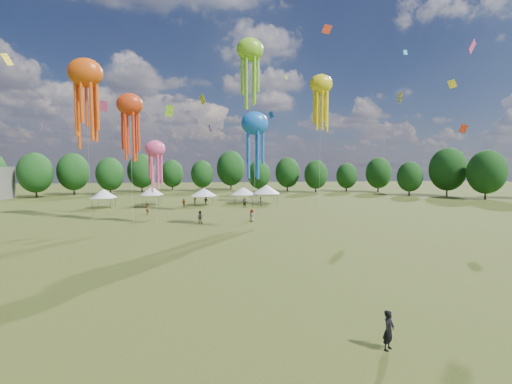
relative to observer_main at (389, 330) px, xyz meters
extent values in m
plane|color=#384416|center=(-6.95, 1.57, -0.92)|extent=(300.00, 300.00, 0.00)
imported|color=black|center=(0.00, 0.00, 0.00)|extent=(0.80, 0.76, 1.84)
imported|color=gray|center=(-9.95, 34.73, 0.00)|extent=(1.04, 0.90, 1.84)
imported|color=gray|center=(-11.87, 56.42, -0.08)|extent=(0.64, 0.89, 1.68)
imported|color=gray|center=(1.77, 54.79, -0.05)|extent=(0.77, 0.93, 1.75)
imported|color=gray|center=(-9.63, 57.95, -0.02)|extent=(1.19, 0.71, 1.81)
imported|color=gray|center=(-13.96, 54.40, -0.07)|extent=(1.04, 0.54, 1.70)
imported|color=gray|center=(-1.78, 52.53, 0.03)|extent=(1.82, 1.29, 1.90)
imported|color=gray|center=(-19.31, 44.80, 0.03)|extent=(0.49, 0.72, 1.90)
imported|color=gray|center=(-2.28, 35.44, 0.00)|extent=(0.95, 1.07, 1.85)
cylinder|color=#47474C|center=(-31.17, 53.19, 0.07)|extent=(0.08, 0.08, 1.98)
cylinder|color=#47474C|center=(-31.17, 56.57, 0.07)|extent=(0.08, 0.08, 1.98)
cylinder|color=#47474C|center=(-27.79, 53.19, 0.07)|extent=(0.08, 0.08, 1.98)
cylinder|color=#47474C|center=(-27.79, 56.57, 0.07)|extent=(0.08, 0.08, 1.98)
cube|color=white|center=(-29.48, 54.88, 1.11)|extent=(3.78, 3.78, 0.10)
cone|color=white|center=(-29.48, 54.88, 2.01)|extent=(4.91, 4.91, 1.70)
cylinder|color=#47474C|center=(-22.60, 57.37, 0.12)|extent=(0.08, 0.08, 2.09)
cylinder|color=#47474C|center=(-22.60, 60.59, 0.12)|extent=(0.08, 0.08, 2.09)
cylinder|color=#47474C|center=(-19.38, 57.37, 0.12)|extent=(0.08, 0.08, 2.09)
cylinder|color=#47474C|center=(-19.38, 60.59, 0.12)|extent=(0.08, 0.08, 2.09)
cube|color=white|center=(-20.99, 58.98, 1.22)|extent=(3.62, 3.62, 0.10)
cone|color=white|center=(-20.99, 58.98, 2.16)|extent=(4.71, 4.71, 1.79)
cylinder|color=#47474C|center=(-11.89, 55.35, 0.04)|extent=(0.08, 0.08, 1.92)
cylinder|color=#47474C|center=(-11.89, 59.11, 0.04)|extent=(0.08, 0.08, 1.92)
cylinder|color=#47474C|center=(-8.13, 55.35, 0.04)|extent=(0.08, 0.08, 1.92)
cylinder|color=#47474C|center=(-8.13, 59.11, 0.04)|extent=(0.08, 0.08, 1.92)
cube|color=white|center=(-10.01, 57.23, 1.05)|extent=(4.15, 4.15, 0.10)
cone|color=white|center=(-10.01, 57.23, 1.92)|extent=(5.40, 5.40, 1.64)
cylinder|color=#47474C|center=(-3.31, 57.57, 0.03)|extent=(0.08, 0.08, 1.90)
cylinder|color=#47474C|center=(-3.31, 61.33, 0.03)|extent=(0.08, 0.08, 1.90)
cylinder|color=#47474C|center=(0.45, 57.57, 0.03)|extent=(0.08, 0.08, 1.90)
cylinder|color=#47474C|center=(0.45, 61.33, 0.03)|extent=(0.08, 0.08, 1.90)
cube|color=white|center=(-1.43, 59.45, 1.03)|extent=(4.16, 4.16, 0.10)
cone|color=white|center=(-1.43, 59.45, 1.89)|extent=(5.41, 5.41, 1.63)
cylinder|color=#47474C|center=(1.45, 55.56, 0.20)|extent=(0.08, 0.08, 2.24)
cylinder|color=#47474C|center=(1.45, 59.60, 0.20)|extent=(0.08, 0.08, 2.24)
cylinder|color=#47474C|center=(5.49, 55.56, 0.20)|extent=(0.08, 0.08, 2.24)
cylinder|color=#47474C|center=(5.49, 59.60, 0.20)|extent=(0.08, 0.08, 2.24)
cube|color=white|center=(3.47, 57.58, 1.37)|extent=(4.44, 4.44, 0.10)
cone|color=white|center=(3.47, 57.58, 2.38)|extent=(5.78, 5.78, 1.92)
ellipsoid|color=red|center=(-19.59, 36.01, 16.13)|extent=(3.67, 2.57, 3.12)
cylinder|color=beige|center=(-19.59, 36.01, 7.60)|extent=(0.03, 0.03, 17.05)
ellipsoid|color=#87D423|center=(-1.82, 41.77, 26.34)|extent=(4.40, 3.08, 3.74)
cylinder|color=beige|center=(-1.82, 41.77, 12.71)|extent=(0.03, 0.03, 27.26)
ellipsoid|color=blue|center=(-2.54, 29.66, 12.96)|extent=(3.56, 2.49, 3.03)
cylinder|color=beige|center=(-2.54, 29.66, 6.02)|extent=(0.03, 0.03, 13.88)
ellipsoid|color=#E6500E|center=(-26.81, 40.07, 21.35)|extent=(5.06, 3.54, 4.30)
cylinder|color=beige|center=(-26.81, 40.07, 10.21)|extent=(0.03, 0.03, 22.27)
ellipsoid|color=#F9498A|center=(-16.10, 35.14, 9.89)|extent=(2.80, 1.96, 2.38)
cylinder|color=beige|center=(-16.10, 35.14, 4.48)|extent=(0.03, 0.03, 10.81)
ellipsoid|color=yellow|center=(14.31, 54.21, 24.24)|extent=(4.77, 3.34, 4.06)
cylinder|color=beige|center=(14.31, 54.21, 11.66)|extent=(0.03, 0.03, 25.16)
cube|color=yellow|center=(-10.36, 66.96, 22.96)|extent=(1.50, 1.72, 2.49)
cube|color=#87D423|center=(9.99, 68.07, 28.94)|extent=(0.86, 0.28, 0.99)
cube|color=#1CD4F2|center=(-12.71, 49.35, 13.13)|extent=(0.78, 1.36, 1.45)
cube|color=#F9498A|center=(23.39, 24.17, 21.89)|extent=(1.46, 0.71, 1.67)
cube|color=yellow|center=(25.87, 30.64, 19.06)|extent=(1.05, 0.82, 1.43)
cube|color=#F9498A|center=(-30.58, 60.43, 19.82)|extent=(1.93, 0.63, 2.35)
cube|color=red|center=(12.92, 47.01, 32.30)|extent=(2.01, 0.88, 2.15)
cube|color=yellow|center=(30.58, 52.22, 21.56)|extent=(0.28, 1.65, 2.12)
cube|color=blue|center=(7.09, 72.53, 20.56)|extent=(1.29, 1.23, 1.96)
cube|color=#1CD4F2|center=(18.82, 31.02, 23.24)|extent=(0.55, 0.19, 0.70)
cube|color=#F9498A|center=(-39.78, 53.71, 14.86)|extent=(1.50, 1.84, 2.05)
cube|color=purple|center=(-8.50, 50.60, 14.54)|extent=(0.77, 1.34, 1.39)
cube|color=red|center=(30.90, 34.27, 13.25)|extent=(1.29, 0.45, 1.54)
cube|color=yellow|center=(-30.74, 27.74, 19.35)|extent=(0.75, 1.27, 1.52)
cube|color=#87D423|center=(-16.06, 51.64, 17.79)|extent=(1.86, 1.66, 2.02)
cylinder|color=#38281C|center=(-54.12, 79.76, 0.76)|extent=(0.44, 0.44, 3.36)
ellipsoid|color=#173F15|center=(-54.12, 79.76, 5.59)|extent=(8.40, 8.40, 10.51)
cylinder|color=#38281C|center=(-47.63, 87.06, 0.78)|extent=(0.44, 0.44, 3.41)
ellipsoid|color=#173F15|center=(-47.63, 87.06, 5.68)|extent=(8.53, 8.53, 10.66)
cylinder|color=#38281C|center=(-37.54, 86.59, 0.61)|extent=(0.44, 0.44, 3.07)
ellipsoid|color=#173F15|center=(-37.54, 86.59, 5.02)|extent=(7.66, 7.66, 9.58)
cylinder|color=#38281C|center=(-30.46, 94.91, 0.79)|extent=(0.44, 0.44, 3.43)
ellipsoid|color=#173F15|center=(-30.46, 94.91, 5.73)|extent=(8.58, 8.58, 10.73)
cylinder|color=#38281C|center=(-21.70, 100.53, 0.55)|extent=(0.44, 0.44, 2.95)
ellipsoid|color=#173F15|center=(-21.70, 100.53, 4.79)|extent=(7.37, 7.37, 9.21)
cylinder|color=#38281C|center=(-11.64, 96.63, 0.52)|extent=(0.44, 0.44, 2.89)
ellipsoid|color=#173F15|center=(-11.64, 96.63, 4.68)|extent=(7.23, 7.23, 9.04)
cylinder|color=#38281C|center=(-2.03, 101.06, 1.00)|extent=(0.44, 0.44, 3.84)
ellipsoid|color=#173F15|center=(-2.03, 101.06, 6.51)|extent=(9.60, 9.60, 11.99)
cylinder|color=#38281C|center=(6.24, 90.01, 0.50)|extent=(0.44, 0.44, 2.84)
ellipsoid|color=#173F15|center=(6.24, 90.01, 4.59)|extent=(7.11, 7.11, 8.89)
cylinder|color=#38281C|center=(15.98, 92.61, 0.66)|extent=(0.44, 0.44, 3.16)
ellipsoid|color=#173F15|center=(15.98, 92.61, 5.20)|extent=(7.91, 7.91, 9.88)
cylinder|color=#38281C|center=(23.75, 86.86, 0.52)|extent=(0.44, 0.44, 2.88)
ellipsoid|color=#173F15|center=(23.75, 86.86, 4.66)|extent=(7.21, 7.21, 9.01)
cylinder|color=#38281C|center=(34.57, 88.81, 0.39)|extent=(0.44, 0.44, 2.63)
ellipsoid|color=#173F15|center=(34.57, 88.81, 4.17)|extent=(6.57, 6.57, 8.22)
cylinder|color=#38281C|center=(43.57, 85.30, 0.64)|extent=(0.44, 0.44, 3.13)
ellipsoid|color=#173F15|center=(43.57, 85.30, 5.13)|extent=(7.81, 7.81, 9.77)
cylinder|color=#38281C|center=(46.70, 73.38, 0.44)|extent=(0.44, 0.44, 2.72)
ellipsoid|color=#173F15|center=(46.70, 73.38, 4.34)|extent=(6.80, 6.80, 8.50)
cylinder|color=#38281C|center=(56.02, 70.49, 0.98)|extent=(0.44, 0.44, 3.81)
ellipsoid|color=#173F15|center=(56.02, 70.49, 6.46)|extent=(9.52, 9.52, 11.90)
cylinder|color=#38281C|center=(59.63, 61.37, 0.83)|extent=(0.44, 0.44, 3.51)
ellipsoid|color=#173F15|center=(59.63, 61.37, 5.88)|extent=(8.78, 8.78, 10.97)
camera|label=1|loc=(-7.89, -13.82, 7.55)|focal=23.38mm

